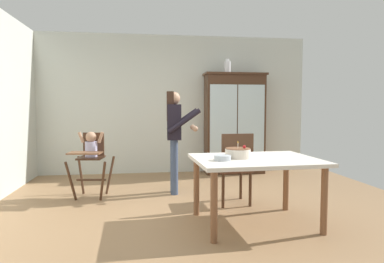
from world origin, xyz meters
The scene contains 10 objects.
ground_plane centered at (0.00, 0.00, 0.00)m, with size 6.24×6.24×0.00m, color #93704C.
wall_back centered at (0.00, 2.63, 1.35)m, with size 5.32×0.06×2.70m, color silver.
china_cabinet centered at (1.16, 2.37, 0.98)m, with size 1.20×0.48×1.96m.
ceramic_vase centered at (1.01, 2.37, 2.07)m, with size 0.13×0.13×0.27m.
high_chair_with_toddler centered at (-1.36, 0.89, 0.65)m, with size 0.65×0.74×0.95m.
adult_person centered at (-0.15, 0.94, 0.97)m, with size 0.51×0.50×1.53m.
dining_table centered at (0.61, -0.55, 0.65)m, with size 1.38×1.09×0.74m.
birthday_cake centered at (0.42, -0.50, 0.79)m, with size 0.28×0.28×0.19m.
serving_bowl centered at (0.21, -0.66, 0.77)m, with size 0.18×0.18×0.06m, color #B2BCC6.
dining_chair_far_side centered at (0.58, 0.18, 0.56)m, with size 0.46×0.46×0.96m.
Camera 1 is at (-0.61, -4.15, 1.30)m, focal length 31.99 mm.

